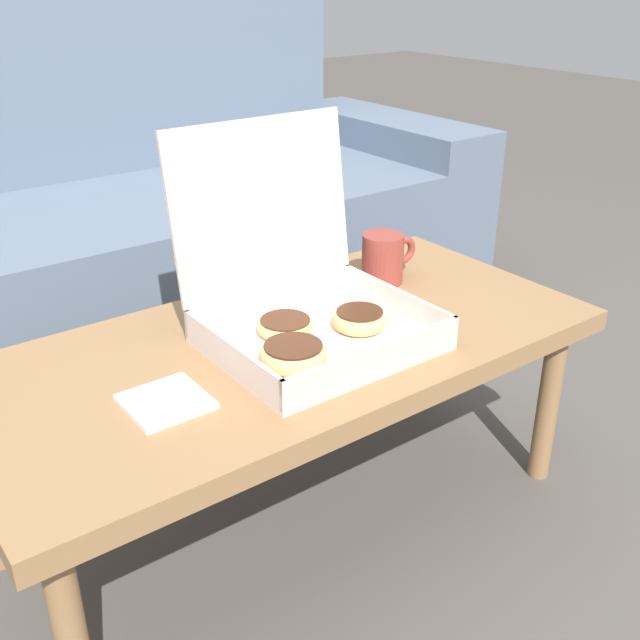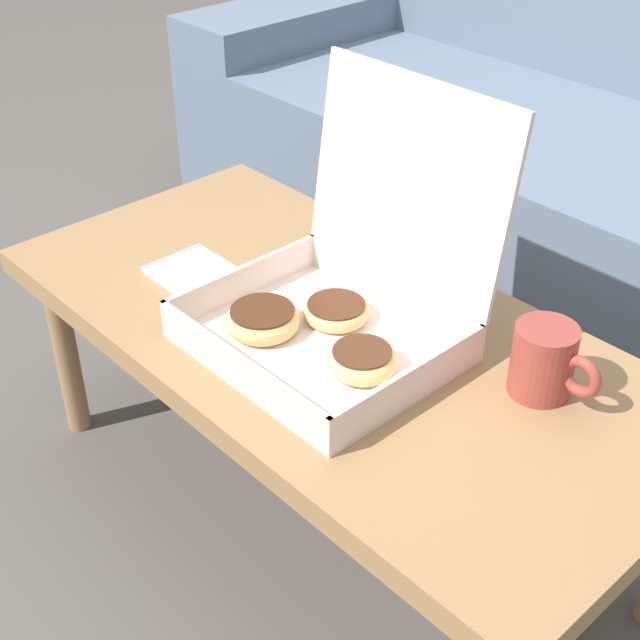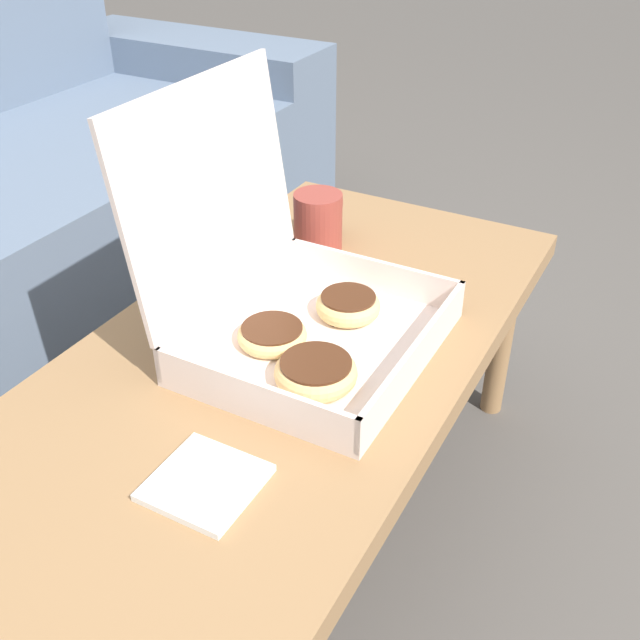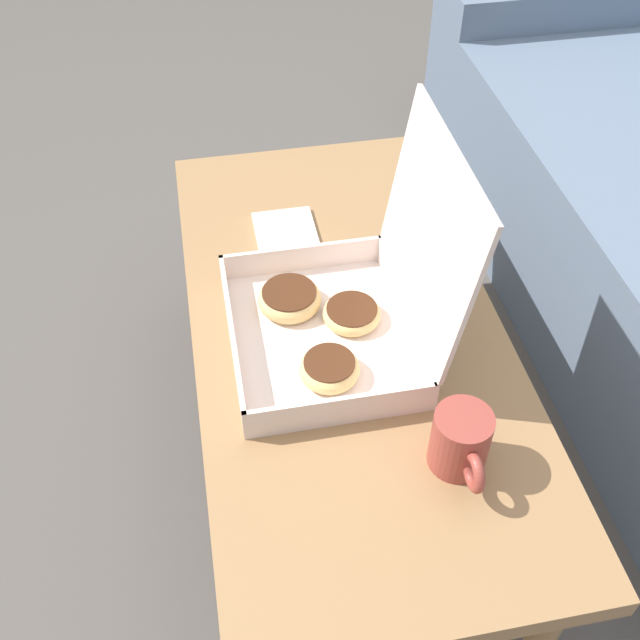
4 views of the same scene
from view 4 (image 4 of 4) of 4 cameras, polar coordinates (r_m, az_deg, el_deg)
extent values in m
plane|color=#514C47|center=(1.66, 6.80, -9.09)|extent=(12.00, 12.00, 0.00)
cube|color=slate|center=(2.47, 18.36, 17.76)|extent=(0.24, 0.81, 0.54)
cube|color=#997047|center=(1.34, 1.98, -0.84)|extent=(1.13, 0.54, 0.04)
cylinder|color=#997047|center=(1.83, -8.08, 5.35)|extent=(0.04, 0.04, 0.36)
cylinder|color=#997047|center=(1.88, 4.94, 6.95)|extent=(0.04, 0.04, 0.36)
cylinder|color=#997047|center=(1.31, 16.66, -21.84)|extent=(0.04, 0.04, 0.36)
cube|color=silver|center=(1.29, 0.00, -1.42)|extent=(0.37, 0.31, 0.01)
cube|color=silver|center=(1.26, -6.68, -1.38)|extent=(0.37, 0.01, 0.05)
cube|color=silver|center=(1.30, 6.48, 0.42)|extent=(0.37, 0.01, 0.05)
cube|color=silver|center=(1.40, -1.37, 4.77)|extent=(0.01, 0.31, 0.05)
cube|color=silver|center=(1.16, 1.66, -6.80)|extent=(0.01, 0.31, 0.05)
cube|color=silver|center=(1.19, 8.37, 6.65)|extent=(0.37, 0.05, 0.30)
torus|color=#E5BC75|center=(1.22, 0.72, -3.75)|extent=(0.10, 0.10, 0.03)
cylinder|color=#472614|center=(1.21, 0.72, -3.44)|extent=(0.08, 0.08, 0.02)
torus|color=#E5BC75|center=(1.31, 2.41, 0.51)|extent=(0.10, 0.10, 0.03)
cylinder|color=#472614|center=(1.31, 2.42, 0.77)|extent=(0.09, 0.09, 0.01)
torus|color=#E5BC75|center=(1.33, -2.34, 1.61)|extent=(0.11, 0.11, 0.04)
cylinder|color=#472614|center=(1.32, -2.35, 1.94)|extent=(0.10, 0.10, 0.02)
cylinder|color=#993D33|center=(1.12, 10.62, -8.97)|extent=(0.09, 0.09, 0.10)
torus|color=#993D33|center=(1.09, 11.63, -11.27)|extent=(0.06, 0.02, 0.06)
cube|color=white|center=(1.51, -2.68, 6.91)|extent=(0.12, 0.12, 0.01)
camera|label=1|loc=(1.77, -40.90, 25.38)|focal=42.00mm
camera|label=2|loc=(0.59, -79.15, -14.47)|focal=50.00mm
camera|label=3|loc=(1.70, -23.17, 32.27)|focal=42.00mm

